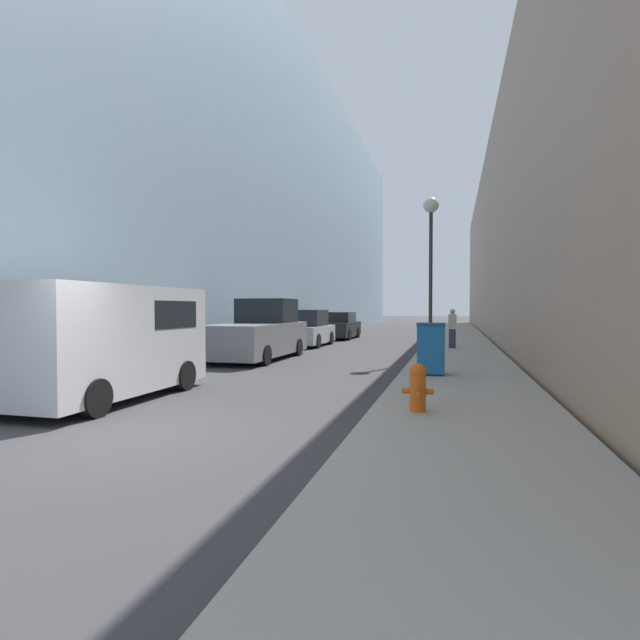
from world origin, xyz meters
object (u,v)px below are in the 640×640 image
at_px(parked_sedan_far, 339,326).
at_px(pedestrian_on_sidewalk, 452,328).
at_px(white_van, 107,337).
at_px(parked_sedan_near, 306,330).
at_px(fire_hydrant, 418,386).
at_px(lamppost, 431,240).
at_px(trash_bin, 431,348).
at_px(pickup_truck, 259,334).

relative_size(parked_sedan_far, pedestrian_on_sidewalk, 2.76).
bearing_deg(white_van, parked_sedan_near, 90.44).
bearing_deg(fire_hydrant, parked_sedan_far, 106.24).
height_order(fire_hydrant, lamppost, lamppost).
bearing_deg(trash_bin, parked_sedan_near, 121.80).
height_order(white_van, pedestrian_on_sidewalk, white_van).
bearing_deg(white_van, pickup_truck, 90.00).
distance_m(lamppost, pickup_truck, 6.65).
height_order(fire_hydrant, white_van, white_van).
xyz_separation_m(parked_sedan_near, parked_sedan_far, (0.26, 5.73, -0.05)).
distance_m(pickup_truck, parked_sedan_near, 6.10).
xyz_separation_m(parked_sedan_near, pedestrian_on_sidewalk, (6.60, -1.48, 0.19)).
relative_size(white_van, pedestrian_on_sidewalk, 2.85).
xyz_separation_m(fire_hydrant, pickup_truck, (-6.00, 8.26, 0.32)).
bearing_deg(pedestrian_on_sidewalk, fire_hydrant, -92.20).
xyz_separation_m(trash_bin, white_van, (-6.02, -4.10, 0.41)).
xyz_separation_m(fire_hydrant, pedestrian_on_sidewalk, (0.50, 12.88, 0.39)).
relative_size(trash_bin, parked_sedan_far, 0.29).
height_order(fire_hydrant, parked_sedan_far, parked_sedan_far).
xyz_separation_m(lamppost, parked_sedan_far, (-5.65, 11.05, -3.34)).
bearing_deg(white_van, pedestrian_on_sidewalk, 62.53).
distance_m(fire_hydrant, parked_sedan_near, 15.60).
bearing_deg(parked_sedan_far, lamppost, -62.93).
height_order(trash_bin, lamppost, lamppost).
height_order(pickup_truck, pedestrian_on_sidewalk, pickup_truck).
distance_m(lamppost, white_van, 10.80).
distance_m(fire_hydrant, white_van, 6.05).
bearing_deg(trash_bin, pickup_truck, 147.88).
bearing_deg(trash_bin, parked_sedan_far, 110.60).
xyz_separation_m(lamppost, pickup_truck, (-5.80, -0.78, -3.17)).
distance_m(white_van, pedestrian_on_sidewalk, 14.09).
bearing_deg(lamppost, pickup_truck, -172.32).
bearing_deg(parked_sedan_near, pedestrian_on_sidewalk, -12.62).
xyz_separation_m(lamppost, pedestrian_on_sidewalk, (0.70, 3.84, -3.10)).
height_order(pickup_truck, parked_sedan_near, pickup_truck).
bearing_deg(pickup_truck, white_van, -90.00).
relative_size(parked_sedan_near, pedestrian_on_sidewalk, 2.55).
bearing_deg(parked_sedan_far, trash_bin, -69.40).
bearing_deg(parked_sedan_far, fire_hydrant, -73.76).
bearing_deg(fire_hydrant, parked_sedan_near, 113.05).
relative_size(fire_hydrant, white_van, 0.17).
bearing_deg(trash_bin, white_van, -145.72).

